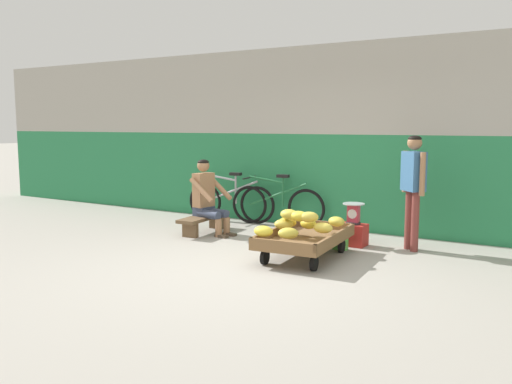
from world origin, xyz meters
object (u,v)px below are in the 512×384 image
customer_adult (413,179)px  shopping_bag (341,241)px  plastic_crate (353,235)px  bicycle_far_left (277,205)px  weighing_scale (353,213)px  low_bench (204,220)px  banana_cart (305,240)px  vendor_seated (208,197)px  bicycle_near_left (230,201)px

customer_adult → shopping_bag: (-0.82, -0.46, -0.83)m
plastic_crate → bicycle_far_left: bicycle_far_left is taller
weighing_scale → low_bench: bearing=-171.6°
banana_cart → customer_adult: bearing=47.7°
vendor_seated → customer_adult: (2.99, 0.49, 0.38)m
bicycle_far_left → shopping_bag: bicycle_far_left is taller
vendor_seated → customer_adult: bearing=9.3°
banana_cart → vendor_seated: (-1.97, 0.64, 0.33)m
bicycle_far_left → customer_adult: (2.39, -0.62, 0.60)m
low_bench → shopping_bag: bearing=0.5°
banana_cart → bicycle_far_left: bicycle_far_left is taller
low_bench → weighing_scale: 2.35m
bicycle_far_left → customer_adult: 2.54m
weighing_scale → shopping_bag: bearing=-99.4°
bicycle_near_left → bicycle_far_left: size_ratio=1.00×
bicycle_near_left → vendor_seated: bearing=-75.3°
shopping_bag → weighing_scale: bearing=80.6°
banana_cart → customer_adult: size_ratio=0.98×
plastic_crate → customer_adult: 1.12m
bicycle_near_left → customer_adult: customer_adult is taller
banana_cart → weighing_scale: 1.05m
vendor_seated → bicycle_near_left: (-0.27, 1.04, -0.21)m
low_bench → plastic_crate: bearing=8.4°
plastic_crate → bicycle_near_left: bicycle_near_left is taller
shopping_bag → low_bench: bearing=-179.5°
plastic_crate → bicycle_near_left: 2.59m
bicycle_far_left → shopping_bag: 1.92m
low_bench → bicycle_far_left: bearing=57.9°
low_bench → weighing_scale: size_ratio=3.73×
vendor_seated → bicycle_near_left: 1.09m
bicycle_far_left → vendor_seated: bearing=-118.5°
bicycle_far_left → low_bench: bearing=-122.1°
customer_adult → shopping_bag: bearing=-151.0°
low_bench → bicycle_far_left: (0.69, 1.10, 0.15)m
weighing_scale → bicycle_far_left: 1.79m
low_bench → customer_adult: size_ratio=0.73×
plastic_crate → vendor_seated: bearing=-170.9°
low_bench → vendor_seated: vendor_seated is taller
bicycle_near_left → bicycle_far_left: 0.88m
low_bench → weighing_scale: bearing=8.4°
banana_cart → customer_adult: customer_adult is taller
plastic_crate → customer_adult: bearing=9.7°
vendor_seated → shopping_bag: 2.22m
weighing_scale → shopping_bag: size_ratio=1.25×
plastic_crate → low_bench: bearing=-171.6°
bicycle_far_left → banana_cart: bearing=-52.2°
low_bench → shopping_bag: size_ratio=4.67×
weighing_scale → customer_adult: size_ratio=0.20×
bicycle_near_left → low_bench: bearing=-79.7°
banana_cart → vendor_seated: bearing=161.9°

